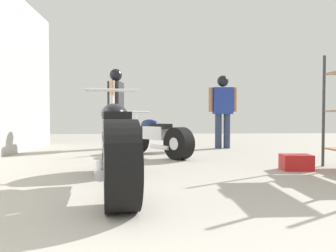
{
  "coord_description": "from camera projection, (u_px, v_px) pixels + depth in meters",
  "views": [
    {
      "loc": [
        -0.24,
        -0.41,
        0.72
      ],
      "look_at": [
        0.0,
        3.87,
        0.59
      ],
      "focal_mm": 32.04,
      "sensor_mm": 36.0,
      "label": 1
    }
  ],
  "objects": [
    {
      "name": "motorcycle_maroon_cruiser",
      "position": [
        116.0,
        144.0,
        3.01
      ],
      "size": [
        0.77,
        2.3,
        1.07
      ],
      "color": "black",
      "rests_on": "ground_plane"
    },
    {
      "name": "motorcycle_black_naked",
      "position": [
        157.0,
        138.0,
        5.47
      ],
      "size": [
        1.27,
        1.55,
        0.84
      ],
      "color": "black",
      "rests_on": "ground_plane"
    },
    {
      "name": "ground_plane",
      "position": [
        169.0,
        170.0,
        4.07
      ],
      "size": [
        17.45,
        17.45,
        0.0
      ],
      "primitive_type": "plane",
      "color": "#A8A399"
    },
    {
      "name": "red_toolbox",
      "position": [
        296.0,
        162.0,
        4.05
      ],
      "size": [
        0.41,
        0.29,
        0.21
      ],
      "primitive_type": "cube",
      "rotation": [
        0.0,
        0.0,
        -0.08
      ],
      "color": "#B21919",
      "rests_on": "ground_plane"
    },
    {
      "name": "mechanic_with_helmet",
      "position": [
        223.0,
        105.0,
        6.86
      ],
      "size": [
        0.65,
        0.26,
        1.67
      ],
      "color": "#2D3851",
      "rests_on": "ground_plane"
    },
    {
      "name": "mechanic_in_blue",
      "position": [
        116.0,
        101.0,
        6.79
      ],
      "size": [
        0.33,
        0.71,
        1.81
      ],
      "color": "#384766",
      "rests_on": "ground_plane"
    }
  ]
}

